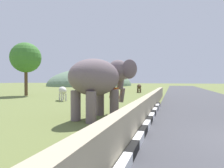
{
  "coord_description": "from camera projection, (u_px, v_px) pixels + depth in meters",
  "views": [
    {
      "loc": [
        -6.21,
        2.68,
        1.78
      ],
      "look_at": [
        2.78,
        5.47,
        1.6
      ],
      "focal_mm": 31.24,
      "sensor_mm": 36.0,
      "label": 1
    }
  ],
  "objects": [
    {
      "name": "person_handler",
      "position": [
        114.0,
        96.0,
        10.3
      ],
      "size": [
        0.37,
        0.66,
        1.66
      ],
      "color": "navy",
      "rests_on": "ground_plane"
    },
    {
      "name": "striped_curb",
      "position": [
        141.0,
        135.0,
        5.89
      ],
      "size": [
        16.2,
        0.2,
        0.24
      ],
      "color": "white",
      "rests_on": "ground_plane"
    },
    {
      "name": "bus_orange",
      "position": [
        104.0,
        79.0,
        34.04
      ],
      "size": [
        9.4,
        3.4,
        3.5
      ],
      "color": "orange",
      "rests_on": "ground_plane"
    },
    {
      "name": "hill_east",
      "position": [
        91.0,
        86.0,
        66.29
      ],
      "size": [
        33.59,
        26.87,
        11.33
      ],
      "color": "slate",
      "rests_on": "ground_plane"
    },
    {
      "name": "tree_distant",
      "position": [
        26.0,
        58.0,
        22.47
      ],
      "size": [
        3.45,
        3.45,
        6.13
      ],
      "color": "brown",
      "rests_on": "ground_plane"
    },
    {
      "name": "elephant",
      "position": [
        101.0,
        78.0,
        9.31
      ],
      "size": [
        4.08,
        2.98,
        2.89
      ],
      "color": "slate",
      "rests_on": "ground_plane"
    },
    {
      "name": "barrier_parapet",
      "position": [
        143.0,
        111.0,
        8.21
      ],
      "size": [
        28.0,
        0.36,
        1.0
      ],
      "primitive_type": "cube",
      "color": "tan",
      "rests_on": "ground_plane"
    },
    {
      "name": "cow_mid",
      "position": [
        139.0,
        87.0,
        28.32
      ],
      "size": [
        1.92,
        1.02,
        1.23
      ],
      "color": "#473323",
      "rests_on": "ground_plane"
    },
    {
      "name": "cow_near",
      "position": [
        62.0,
        91.0,
        17.0
      ],
      "size": [
        1.66,
        1.61,
        1.23
      ],
      "color": "beige",
      "rests_on": "ground_plane"
    }
  ]
}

